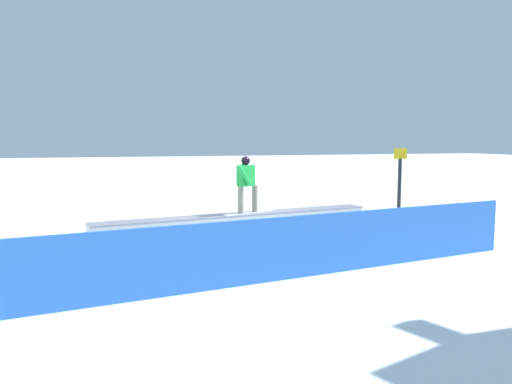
% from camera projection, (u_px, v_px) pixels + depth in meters
% --- Properties ---
extents(ground_plane, '(120.00, 120.00, 0.00)m').
position_uv_depth(ground_plane, '(239.00, 237.00, 12.44)').
color(ground_plane, white).
extents(grind_box, '(7.22, 1.58, 0.59)m').
position_uv_depth(grind_box, '(239.00, 227.00, 12.41)').
color(grind_box, white).
rests_on(grind_box, ground_plane).
extents(snowboarder, '(1.48, 0.82, 1.42)m').
position_uv_depth(snowboarder, '(246.00, 182.00, 12.37)').
color(snowboarder, silver).
rests_on(snowboarder, grind_box).
extents(safety_fence, '(9.83, 1.46, 1.10)m').
position_uv_depth(safety_fence, '(300.00, 247.00, 8.76)').
color(safety_fence, '#3376E4').
rests_on(safety_fence, ground_plane).
extents(trail_marker, '(0.40, 0.10, 2.19)m').
position_uv_depth(trail_marker, '(399.00, 185.00, 13.81)').
color(trail_marker, '#262628').
rests_on(trail_marker, ground_plane).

